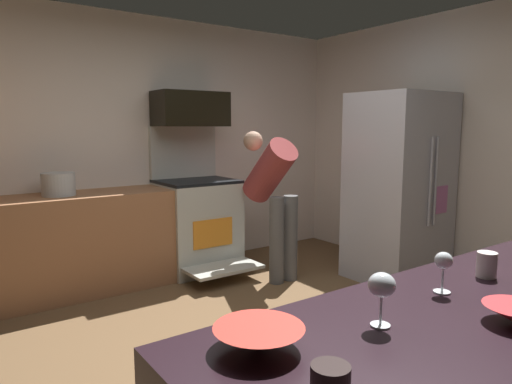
% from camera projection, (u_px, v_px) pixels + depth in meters
% --- Properties ---
extents(ground_plane, '(5.20, 4.80, 0.02)m').
position_uv_depth(ground_plane, '(269.00, 360.00, 3.00)').
color(ground_plane, brown).
extents(wall_back, '(5.20, 0.12, 2.60)m').
position_uv_depth(wall_back, '(132.00, 146.00, 4.71)').
color(wall_back, silver).
rests_on(wall_back, ground).
extents(wall_right, '(0.12, 4.80, 2.60)m').
position_uv_depth(wall_right, '(488.00, 148.00, 4.28)').
color(wall_right, silver).
rests_on(wall_right, ground).
extents(lower_cabinet_run, '(2.40, 0.60, 0.90)m').
position_uv_depth(lower_cabinet_run, '(50.00, 248.00, 4.02)').
color(lower_cabinet_run, '#9C6642').
rests_on(lower_cabinet_run, ground).
extents(oven_range, '(0.76, 1.03, 1.50)m').
position_uv_depth(oven_range, '(197.00, 222.00, 4.82)').
color(oven_range, beige).
rests_on(oven_range, ground).
extents(microwave, '(0.74, 0.38, 0.35)m').
position_uv_depth(microwave, '(191.00, 109.00, 4.74)').
color(microwave, black).
rests_on(microwave, oven_range).
extents(refrigerator, '(0.85, 0.75, 1.81)m').
position_uv_depth(refrigerator, '(398.00, 187.00, 4.52)').
color(refrigerator, '#B9B9C2').
rests_on(refrigerator, ground).
extents(person_cook, '(0.31, 0.72, 1.45)m').
position_uv_depth(person_cook, '(273.00, 191.00, 4.53)').
color(person_cook, '#595959').
rests_on(person_cook, ground).
extents(mixing_bowl_prep, '(0.25, 0.25, 0.06)m').
position_uv_depth(mixing_bowl_prep, '(259.00, 338.00, 1.24)').
color(mixing_bowl_prep, red).
rests_on(mixing_bowl_prep, counter_island).
extents(wine_glass_near, '(0.06, 0.06, 0.15)m').
position_uv_depth(wine_glass_near, '(443.00, 263.00, 1.64)').
color(wine_glass_near, silver).
rests_on(wine_glass_near, counter_island).
extents(wine_glass_mid, '(0.08, 0.08, 0.17)m').
position_uv_depth(wine_glass_mid, '(382.00, 287.00, 1.36)').
color(wine_glass_mid, silver).
rests_on(wine_glass_mid, counter_island).
extents(mug_coffee, '(0.08, 0.08, 0.10)m').
position_uv_depth(mug_coffee, '(487.00, 265.00, 1.83)').
color(mug_coffee, silver).
rests_on(mug_coffee, counter_island).
extents(stock_pot, '(0.28, 0.28, 0.20)m').
position_uv_depth(stock_pot, '(58.00, 184.00, 4.00)').
color(stock_pot, '#B2BABC').
rests_on(stock_pot, lower_cabinet_run).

